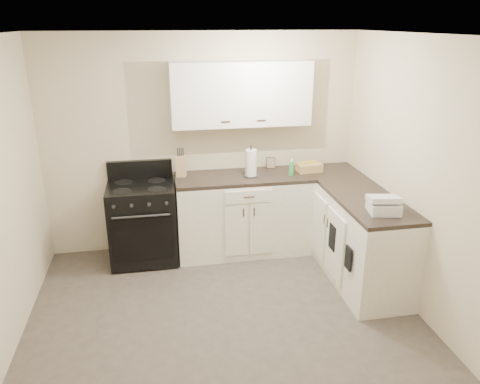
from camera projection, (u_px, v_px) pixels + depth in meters
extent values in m
plane|color=#473F38|center=(228.00, 329.00, 4.19)|extent=(3.60, 3.60, 0.00)
plane|color=white|center=(225.00, 35.00, 3.32)|extent=(3.60, 3.60, 0.00)
plane|color=beige|center=(203.00, 144.00, 5.42)|extent=(3.60, 0.00, 3.60)
plane|color=beige|center=(431.00, 186.00, 4.06)|extent=(0.00, 3.60, 3.60)
plane|color=beige|center=(289.00, 341.00, 2.09)|extent=(3.60, 0.00, 3.60)
cube|color=white|center=(243.00, 215.00, 5.49)|extent=(1.55, 0.60, 0.90)
cube|color=white|center=(352.00, 231.00, 5.07)|extent=(0.60, 1.90, 0.90)
cube|color=black|center=(243.00, 177.00, 5.33)|extent=(1.55, 0.60, 0.04)
cube|color=black|center=(355.00, 191.00, 4.91)|extent=(0.60, 1.90, 0.04)
cube|color=white|center=(241.00, 94.00, 5.15)|extent=(1.55, 0.30, 0.70)
cube|color=black|center=(143.00, 223.00, 5.26)|extent=(0.73, 0.62, 0.88)
cube|color=tan|center=(181.00, 166.00, 5.26)|extent=(0.12, 0.12, 0.24)
cylinder|color=white|center=(251.00, 163.00, 5.25)|extent=(0.14, 0.14, 0.31)
cylinder|color=green|center=(291.00, 169.00, 5.30)|extent=(0.07, 0.07, 0.16)
cube|color=black|center=(271.00, 163.00, 5.57)|extent=(0.11, 0.05, 0.13)
cube|color=tan|center=(309.00, 167.00, 5.46)|extent=(0.29, 0.20, 0.09)
cube|color=white|center=(384.00, 207.00, 4.29)|extent=(0.31, 0.30, 0.10)
cylinder|color=silver|center=(390.00, 205.00, 4.27)|extent=(0.12, 0.12, 0.15)
cube|color=black|center=(348.00, 258.00, 4.39)|extent=(0.02, 0.13, 0.23)
cube|color=black|center=(333.00, 237.00, 4.76)|extent=(0.02, 0.15, 0.26)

